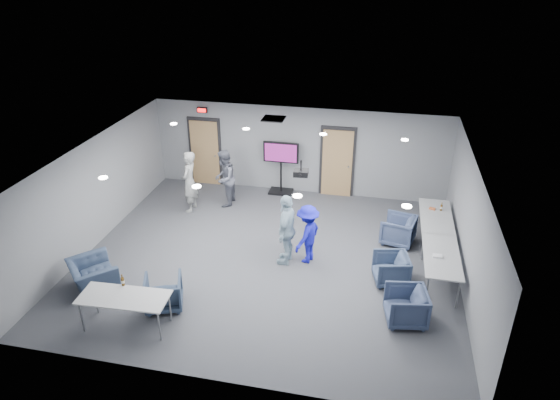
% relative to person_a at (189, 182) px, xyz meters
% --- Properties ---
extents(floor, '(9.00, 9.00, 0.00)m').
position_rel_person_a_xyz_m(floor, '(2.81, -2.04, -0.90)').
color(floor, '#3B3D44').
rests_on(floor, ground).
extents(ceiling, '(9.00, 9.00, 0.00)m').
position_rel_person_a_xyz_m(ceiling, '(2.81, -2.04, 1.80)').
color(ceiling, silver).
rests_on(ceiling, wall_back).
extents(wall_back, '(9.00, 0.02, 2.70)m').
position_rel_person_a_xyz_m(wall_back, '(2.81, 1.96, 0.45)').
color(wall_back, gray).
rests_on(wall_back, floor).
extents(wall_front, '(9.00, 0.02, 2.70)m').
position_rel_person_a_xyz_m(wall_front, '(2.81, -6.04, 0.45)').
color(wall_front, gray).
rests_on(wall_front, floor).
extents(wall_left, '(0.02, 8.00, 2.70)m').
position_rel_person_a_xyz_m(wall_left, '(-1.69, -2.04, 0.45)').
color(wall_left, gray).
rests_on(wall_left, floor).
extents(wall_right, '(0.02, 8.00, 2.70)m').
position_rel_person_a_xyz_m(wall_right, '(7.31, -2.04, 0.45)').
color(wall_right, gray).
rests_on(wall_right, floor).
extents(door_left, '(1.06, 0.17, 2.24)m').
position_rel_person_a_xyz_m(door_left, '(-0.19, 1.91, 0.17)').
color(door_left, black).
rests_on(door_left, wall_back).
extents(door_right, '(1.06, 0.17, 2.24)m').
position_rel_person_a_xyz_m(door_right, '(4.01, 1.91, 0.17)').
color(door_right, black).
rests_on(door_right, wall_back).
extents(exit_sign, '(0.32, 0.08, 0.16)m').
position_rel_person_a_xyz_m(exit_sign, '(-0.19, 1.89, 1.55)').
color(exit_sign, black).
rests_on(exit_sign, wall_back).
extents(hvac_diffuser, '(0.60, 0.60, 0.03)m').
position_rel_person_a_xyz_m(hvac_diffuser, '(2.31, 0.76, 1.78)').
color(hvac_diffuser, black).
rests_on(hvac_diffuser, ceiling).
extents(downlights, '(6.18, 3.78, 0.02)m').
position_rel_person_a_xyz_m(downlights, '(2.81, -2.04, 1.78)').
color(downlights, white).
rests_on(downlights, ceiling).
extents(person_a, '(0.45, 0.67, 1.80)m').
position_rel_person_a_xyz_m(person_a, '(0.00, 0.00, 0.00)').
color(person_a, '#979996').
rests_on(person_a, floor).
extents(person_b, '(0.65, 0.83, 1.71)m').
position_rel_person_a_xyz_m(person_b, '(0.87, 0.55, -0.05)').
color(person_b, slate).
rests_on(person_b, floor).
extents(person_c, '(0.52, 1.08, 1.79)m').
position_rel_person_a_xyz_m(person_c, '(3.25, -2.06, -0.01)').
color(person_c, '#A1BDCF').
rests_on(person_c, floor).
extents(person_d, '(0.84, 1.09, 1.48)m').
position_rel_person_a_xyz_m(person_d, '(3.73, -1.92, -0.16)').
color(person_d, '#1C1DB8').
rests_on(person_d, floor).
extents(chair_right_a, '(0.97, 0.96, 0.74)m').
position_rel_person_a_xyz_m(chair_right_a, '(5.88, -0.60, -0.53)').
color(chair_right_a, '#3E4B6B').
rests_on(chair_right_a, floor).
extents(chair_right_b, '(0.90, 0.89, 0.69)m').
position_rel_person_a_xyz_m(chair_right_b, '(5.73, -2.40, -0.56)').
color(chair_right_b, '#384660').
rests_on(chair_right_b, floor).
extents(chair_right_c, '(0.93, 0.91, 0.74)m').
position_rel_person_a_xyz_m(chair_right_c, '(6.05, -3.71, -0.53)').
color(chair_right_c, '#384461').
rests_on(chair_right_c, floor).
extents(chair_front_a, '(0.99, 1.00, 0.71)m').
position_rel_person_a_xyz_m(chair_front_a, '(1.06, -4.29, -0.55)').
color(chair_front_a, '#313F55').
rests_on(chair_front_a, floor).
extents(chair_front_b, '(1.40, 1.40, 0.68)m').
position_rel_person_a_xyz_m(chair_front_b, '(-0.73, -4.04, -0.56)').
color(chair_front_b, '#334159').
rests_on(chair_front_b, floor).
extents(table_right_a, '(0.80, 1.92, 0.73)m').
position_rel_person_a_xyz_m(table_right_a, '(6.81, -0.29, -0.21)').
color(table_right_a, '#ACAFB1').
rests_on(table_right_a, floor).
extents(table_right_b, '(0.79, 1.90, 0.73)m').
position_rel_person_a_xyz_m(table_right_b, '(6.81, -2.19, -0.21)').
color(table_right_b, '#ACAFB1').
rests_on(table_right_b, floor).
extents(table_front_left, '(1.80, 0.83, 0.73)m').
position_rel_person_a_xyz_m(table_front_left, '(0.59, -5.04, -0.22)').
color(table_front_left, '#ACAFB1').
rests_on(table_front_left, floor).
extents(bottle_front, '(0.07, 0.07, 0.26)m').
position_rel_person_a_xyz_m(bottle_front, '(0.41, -4.70, -0.08)').
color(bottle_front, '#51340D').
rests_on(bottle_front, table_front_left).
extents(bottle_right, '(0.06, 0.06, 0.23)m').
position_rel_person_a_xyz_m(bottle_right, '(6.94, 0.03, -0.09)').
color(bottle_right, '#51340D').
rests_on(bottle_right, table_right_a).
extents(snack_box, '(0.18, 0.15, 0.03)m').
position_rel_person_a_xyz_m(snack_box, '(6.72, 0.05, -0.15)').
color(snack_box, '#C45C31').
rests_on(snack_box, table_right_a).
extents(wrapper, '(0.20, 0.14, 0.05)m').
position_rel_person_a_xyz_m(wrapper, '(6.71, -2.28, -0.15)').
color(wrapper, silver).
rests_on(wrapper, table_right_b).
extents(tv_stand, '(1.08, 0.52, 1.66)m').
position_rel_person_a_xyz_m(tv_stand, '(2.31, 1.70, 0.04)').
color(tv_stand, black).
rests_on(tv_stand, floor).
extents(projector, '(0.34, 0.33, 0.35)m').
position_rel_person_a_xyz_m(projector, '(3.57, -2.11, 1.50)').
color(projector, black).
rests_on(projector, ceiling).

